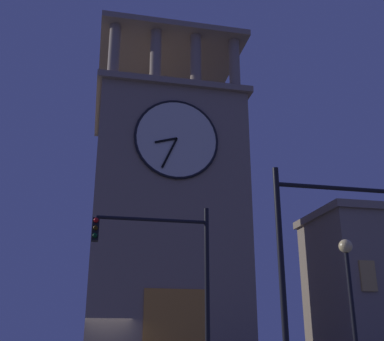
% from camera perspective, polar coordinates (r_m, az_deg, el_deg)
% --- Properties ---
extents(clocktower, '(9.56, 9.05, 22.76)m').
position_cam_1_polar(clocktower, '(30.64, -3.34, -5.90)').
color(clocktower, gray).
rests_on(clocktower, ground_plane).
extents(traffic_signal_near, '(4.60, 0.41, 5.86)m').
position_cam_1_polar(traffic_signal_near, '(13.25, 16.49, -7.91)').
color(traffic_signal_near, black).
rests_on(traffic_signal_near, ground_plane).
extents(traffic_signal_mid, '(3.90, 0.41, 5.76)m').
position_cam_1_polar(traffic_signal_mid, '(15.93, -2.66, -11.02)').
color(traffic_signal_mid, black).
rests_on(traffic_signal_mid, ground_plane).
extents(street_lamp, '(0.44, 0.44, 4.54)m').
position_cam_1_polar(street_lamp, '(16.18, 18.25, -12.40)').
color(street_lamp, black).
rests_on(street_lamp, ground_plane).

